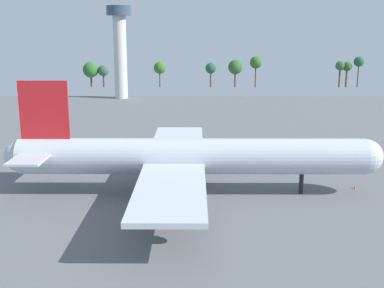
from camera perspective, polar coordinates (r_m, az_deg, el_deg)
name	(u,v)px	position (r m, az deg, el deg)	size (l,w,h in m)	color
ground_plane	(192,193)	(80.21, 0.00, -5.79)	(244.96, 244.96, 0.00)	slate
cargo_airplane	(190,157)	(78.43, -0.26, -1.52)	(61.24, 53.76, 18.48)	silver
safety_cone_nose	(355,187)	(86.74, 18.60, -4.81)	(0.45, 0.45, 0.65)	orange
control_tower	(120,44)	(194.24, -8.48, 11.56)	(9.52, 9.52, 35.59)	silver
tree_line_backdrop	(202,67)	(231.74, 1.17, 8.99)	(132.73, 7.38, 14.51)	#51381E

